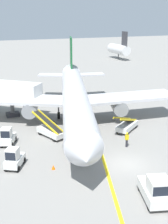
# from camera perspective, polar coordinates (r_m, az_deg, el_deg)

# --- Properties ---
(ground_plane) EXTENTS (300.00, 300.00, 0.00)m
(ground_plane) POSITION_cam_1_polar(r_m,az_deg,el_deg) (29.04, 8.26, -9.99)
(ground_plane) COLOR gray
(taxi_line_yellow) EXTENTS (24.77, 76.25, 0.01)m
(taxi_line_yellow) POSITION_cam_1_polar(r_m,az_deg,el_deg) (32.73, 2.94, -6.41)
(taxi_line_yellow) COLOR yellow
(taxi_line_yellow) RESTS_ON ground
(airliner) EXTENTS (27.68, 34.49, 10.10)m
(airliner) POSITION_cam_1_polar(r_m,az_deg,el_deg) (38.51, -1.75, 2.85)
(airliner) COLOR silver
(airliner) RESTS_ON ground
(pushback_tug) EXTENTS (2.85, 3.99, 2.20)m
(pushback_tug) POSITION_cam_1_polar(r_m,az_deg,el_deg) (23.86, 13.77, -14.38)
(pushback_tug) COLOR silver
(pushback_tug) RESTS_ON ground
(baggage_tug_near_wing) EXTENTS (2.33, 2.73, 2.10)m
(baggage_tug_near_wing) POSITION_cam_1_polar(r_m,az_deg,el_deg) (28.53, -13.35, -8.76)
(baggage_tug_near_wing) COLOR silver
(baggage_tug_near_wing) RESTS_ON ground
(baggage_tug_by_cargo_door) EXTENTS (2.13, 2.72, 2.10)m
(baggage_tug_by_cargo_door) POSITION_cam_1_polar(r_m,az_deg,el_deg) (33.46, -14.53, -4.71)
(baggage_tug_by_cargo_door) COLOR silver
(baggage_tug_by_cargo_door) RESTS_ON ground
(belt_loader_forward_hold) EXTENTS (3.03, 5.11, 2.59)m
(belt_loader_forward_hold) POSITION_cam_1_polar(r_m,az_deg,el_deg) (34.90, -6.47, -3.50)
(belt_loader_forward_hold) COLOR silver
(belt_loader_forward_hold) RESTS_ON ground
(belt_loader_aft_hold) EXTENTS (4.76, 3.99, 2.59)m
(belt_loader_aft_hold) POSITION_cam_1_polar(r_m,az_deg,el_deg) (36.73, 8.22, -2.45)
(belt_loader_aft_hold) COLOR silver
(belt_loader_aft_hold) RESTS_ON ground
(baggage_cart_loaded) EXTENTS (2.75, 3.65, 0.94)m
(baggage_cart_loaded) POSITION_cam_1_polar(r_m,az_deg,el_deg) (30.65, -1.21, -7.21)
(baggage_cart_loaded) COLOR #A5A5A8
(baggage_cart_loaded) RESTS_ON ground
(ground_crew_marshaller) EXTENTS (0.36, 0.24, 1.70)m
(ground_crew_marshaller) POSITION_cam_1_polar(r_m,az_deg,el_deg) (32.27, 8.26, -5.19)
(ground_crew_marshaller) COLOR #26262D
(ground_crew_marshaller) RESTS_ON ground
(ground_crew_wing_walker) EXTENTS (0.36, 0.24, 1.70)m
(ground_crew_wing_walker) POSITION_cam_1_polar(r_m,az_deg,el_deg) (34.10, 0.19, -3.67)
(ground_crew_wing_walker) COLOR #26262D
(ground_crew_wing_walker) RESTS_ON ground
(safety_cone_nose_left) EXTENTS (0.36, 0.36, 0.44)m
(safety_cone_nose_left) POSITION_cam_1_polar(r_m,az_deg,el_deg) (41.92, 0.68, -0.42)
(safety_cone_nose_left) COLOR orange
(safety_cone_nose_left) RESTS_ON ground
(safety_cone_nose_right) EXTENTS (0.36, 0.36, 0.44)m
(safety_cone_nose_right) POSITION_cam_1_polar(r_m,az_deg,el_deg) (27.99, -5.94, -10.52)
(safety_cone_nose_right) COLOR orange
(safety_cone_nose_right) RESTS_ON ground
(distant_aircraft_mid_right) EXTENTS (3.00, 10.10, 8.80)m
(distant_aircraft_mid_right) POSITION_cam_1_polar(r_m,az_deg,el_deg) (96.90, 6.73, 11.98)
(distant_aircraft_mid_right) COLOR silver
(distant_aircraft_mid_right) RESTS_ON ground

